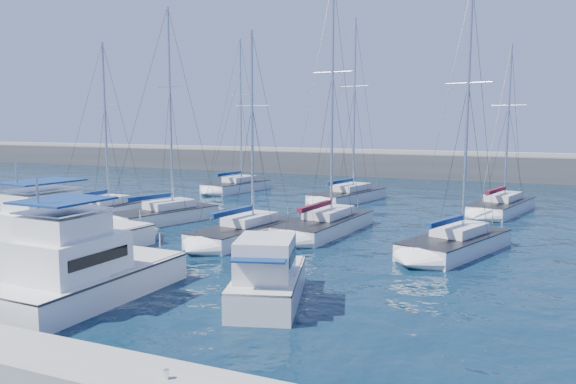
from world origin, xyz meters
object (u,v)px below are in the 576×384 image
at_px(motor_yacht_port_inner, 60,238).
at_px(sailboat_mid_d, 325,224).
at_px(motor_yacht_stbd_inner, 83,273).
at_px(motor_yacht_stbd_outer, 267,281).
at_px(sailboat_mid_a, 102,211).
at_px(sailboat_back_c, 501,207).
at_px(sailboat_mid_c, 246,232).
at_px(sailboat_mid_e, 456,243).
at_px(sailboat_mid_b, 165,215).
at_px(sailboat_back_a, 237,186).
at_px(sailboat_back_b, 348,196).

height_order(motor_yacht_port_inner, sailboat_mid_d, sailboat_mid_d).
distance_m(motor_yacht_stbd_inner, motor_yacht_stbd_outer, 7.59).
height_order(motor_yacht_stbd_inner, sailboat_mid_a, sailboat_mid_a).
bearing_deg(sailboat_mid_d, sailboat_mid_a, -169.52).
bearing_deg(sailboat_mid_a, sailboat_back_c, 29.09).
bearing_deg(motor_yacht_stbd_outer, motor_yacht_stbd_inner, -176.54).
height_order(sailboat_mid_c, sailboat_mid_e, sailboat_mid_e).
distance_m(motor_yacht_stbd_outer, sailboat_mid_b, 20.16).
bearing_deg(sailboat_back_a, motor_yacht_stbd_outer, -48.39).
xyz_separation_m(motor_yacht_stbd_inner, sailboat_mid_b, (-7.74, 16.26, -0.60)).
xyz_separation_m(motor_yacht_stbd_outer, sailboat_mid_d, (-2.81, 14.68, -0.41)).
height_order(sailboat_mid_a, sailboat_back_c, sailboat_back_c).
relative_size(motor_yacht_stbd_inner, sailboat_mid_b, 0.54).
xyz_separation_m(sailboat_mid_a, sailboat_back_c, (27.71, 14.50, -0.01)).
distance_m(motor_yacht_stbd_outer, sailboat_back_b, 29.63).
bearing_deg(sailboat_mid_b, motor_yacht_port_inner, -63.85).
bearing_deg(motor_yacht_port_inner, motor_yacht_stbd_outer, -2.79).
distance_m(motor_yacht_stbd_inner, sailboat_back_b, 31.73).
bearing_deg(sailboat_back_c, sailboat_mid_a, -138.58).
relative_size(sailboat_mid_c, sailboat_mid_d, 0.78).
distance_m(sailboat_mid_a, sailboat_mid_c, 14.13).
relative_size(motor_yacht_stbd_inner, sailboat_mid_d, 0.50).
bearing_deg(sailboat_mid_d, sailboat_back_b, 107.47).
height_order(sailboat_mid_a, sailboat_back_b, sailboat_back_b).
bearing_deg(motor_yacht_stbd_inner, motor_yacht_stbd_outer, 22.51).
relative_size(sailboat_mid_b, sailboat_mid_e, 1.04).
bearing_deg(sailboat_mid_e, motor_yacht_stbd_outer, -96.30).
relative_size(motor_yacht_stbd_outer, sailboat_mid_b, 0.40).
xyz_separation_m(sailboat_mid_a, sailboat_mid_e, (26.16, -1.09, 0.01)).
distance_m(sailboat_mid_a, sailboat_back_c, 31.28).
height_order(motor_yacht_port_inner, sailboat_mid_e, sailboat_mid_e).
distance_m(sailboat_mid_c, sailboat_mid_e, 12.46).
height_order(sailboat_mid_b, sailboat_mid_d, sailboat_mid_d).
bearing_deg(sailboat_mid_c, sailboat_mid_e, 17.23).
height_order(sailboat_mid_e, sailboat_back_a, sailboat_back_a).
xyz_separation_m(sailboat_mid_b, sailboat_back_a, (-3.86, 17.96, 0.00)).
bearing_deg(sailboat_mid_b, sailboat_mid_e, 14.15).
xyz_separation_m(motor_yacht_port_inner, sailboat_mid_a, (-7.08, 11.06, -0.62)).
xyz_separation_m(motor_yacht_port_inner, sailboat_back_a, (-5.46, 29.38, -0.59)).
bearing_deg(sailboat_back_b, sailboat_mid_a, -119.21).
bearing_deg(sailboat_mid_c, motor_yacht_port_inner, -120.41).
xyz_separation_m(motor_yacht_port_inner, sailboat_mid_d, (10.44, 12.48, -0.60)).
distance_m(sailboat_mid_c, sailboat_back_b, 18.67).
height_order(motor_yacht_stbd_inner, sailboat_back_c, sailboat_back_c).
height_order(sailboat_mid_b, sailboat_back_c, sailboat_mid_b).
distance_m(motor_yacht_stbd_inner, sailboat_mid_d, 17.85).
bearing_deg(sailboat_mid_c, sailboat_mid_d, 58.31).
bearing_deg(sailboat_back_a, sailboat_mid_d, -35.78).
relative_size(sailboat_mid_c, sailboat_back_a, 0.82).
height_order(motor_yacht_port_inner, sailboat_back_b, sailboat_back_b).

